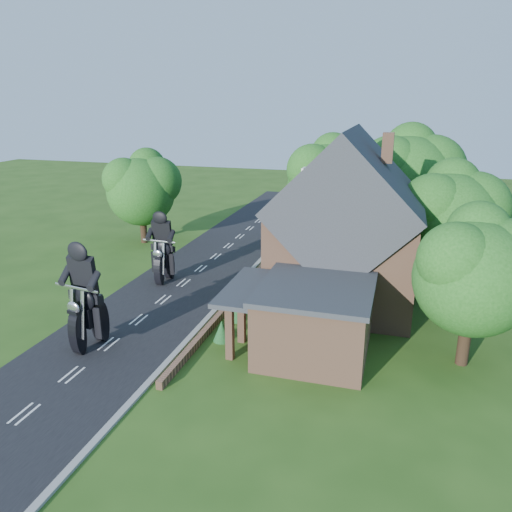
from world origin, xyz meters
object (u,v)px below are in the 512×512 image
(motorcycle_lead, at_px, (90,332))
(motorcycle_follow, at_px, (164,272))
(garden_wall, at_px, (240,292))
(house, at_px, (346,232))
(annex, at_px, (313,318))

(motorcycle_lead, xyz_separation_m, motorcycle_follow, (-0.62, 9.36, -0.10))
(garden_wall, distance_m, motorcycle_follow, 5.68)
(garden_wall, distance_m, motorcycle_lead, 9.88)
(house, bearing_deg, garden_wall, -170.83)
(garden_wall, relative_size, annex, 3.12)
(motorcycle_lead, bearing_deg, motorcycle_follow, -77.15)
(garden_wall, bearing_deg, motorcycle_lead, -120.28)
(house, xyz_separation_m, motorcycle_lead, (-11.17, -9.52, -3.52))
(garden_wall, xyz_separation_m, annex, (5.57, -5.80, 1.57))
(house, bearing_deg, motorcycle_lead, -139.56)
(annex, bearing_deg, garden_wall, 133.84)
(motorcycle_lead, bearing_deg, annex, -156.47)
(motorcycle_lead, distance_m, motorcycle_follow, 9.38)
(house, relative_size, motorcycle_lead, 5.79)
(house, height_order, motorcycle_lead, house)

